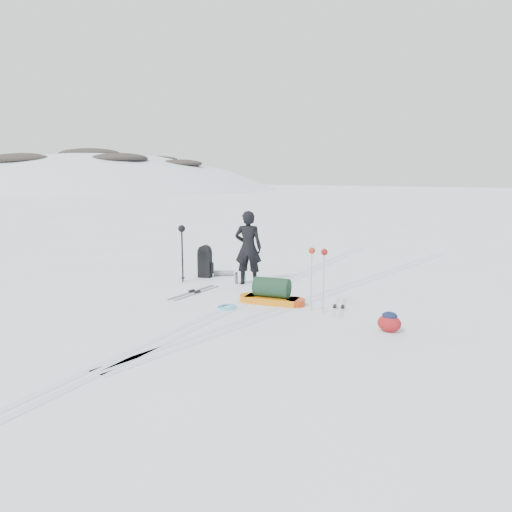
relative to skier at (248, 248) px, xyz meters
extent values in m
plane|color=white|center=(0.88, -1.25, -0.97)|extent=(200.00, 200.00, 0.00)
ellipsoid|color=white|center=(-69.12, 53.75, -40.97)|extent=(143.00, 121.00, 93.50)
ellipsoid|color=black|center=(-69.12, 53.75, 5.38)|extent=(13.00, 10.00, 2.20)
ellipsoid|color=black|center=(-55.12, 47.75, 4.24)|extent=(10.40, 8.00, 1.76)
ellipsoid|color=black|center=(-82.12, 58.75, 4.44)|extent=(9.10, 7.00, 1.54)
ellipsoid|color=black|center=(-69.12, 39.75, 4.11)|extent=(11.70, 9.00, 1.98)
ellipsoid|color=black|center=(-60.12, 62.75, 4.49)|extent=(7.80, 6.00, 1.32)
ellipsoid|color=black|center=(-77.12, 45.75, 4.68)|extent=(9.88, 7.60, 1.67)
ellipsoid|color=black|center=(-49.12, 55.75, 3.49)|extent=(8.32, 6.40, 1.41)
ellipsoid|color=black|center=(-87.12, 49.75, 3.77)|extent=(7.80, 6.00, 1.32)
cube|color=silver|center=(0.76, -1.25, -0.96)|extent=(1.40, 17.97, 0.01)
cube|color=silver|center=(1.00, -1.25, -0.96)|extent=(1.40, 17.97, 0.01)
cube|color=silver|center=(2.16, 0.75, -0.96)|extent=(2.09, 13.88, 0.01)
cube|color=silver|center=(2.40, 0.75, -0.96)|extent=(2.09, 13.88, 0.01)
imported|color=black|center=(0.00, 0.00, 0.00)|extent=(0.82, 0.69, 1.93)
cube|color=orange|center=(1.49, -1.37, -0.89)|extent=(1.26, 0.70, 0.15)
cylinder|color=red|center=(2.03, -1.28, -0.89)|extent=(0.51, 0.51, 0.15)
cylinder|color=orange|center=(0.96, -1.47, -0.89)|extent=(0.51, 0.51, 0.15)
cylinder|color=black|center=(1.49, -1.37, -0.60)|extent=(0.86, 0.57, 0.44)
cube|color=black|center=(-1.51, 0.12, -0.61)|extent=(0.42, 0.35, 0.71)
cylinder|color=black|center=(-1.51, 0.12, -0.24)|extent=(0.40, 0.34, 0.35)
cube|color=black|center=(-1.35, 0.20, -0.71)|extent=(0.13, 0.20, 0.30)
cylinder|color=slate|center=(-1.17, 0.55, -0.89)|extent=(0.55, 0.43, 0.15)
cylinder|color=black|center=(-1.66, -0.64, -0.26)|extent=(0.03, 0.03, 1.42)
cylinder|color=black|center=(-1.62, -0.73, -0.26)|extent=(0.03, 0.03, 1.42)
torus|color=black|center=(-1.66, -0.64, -0.86)|extent=(0.11, 0.11, 0.01)
torus|color=black|center=(-1.62, -0.73, -0.86)|extent=(0.11, 0.11, 0.01)
sphere|color=black|center=(-1.64, -0.69, 0.47)|extent=(0.19, 0.19, 0.19)
cylinder|color=#AFB2B6|center=(2.49, -1.46, -0.33)|extent=(0.02, 0.02, 1.27)
cylinder|color=#AAACB1|center=(2.79, -1.49, -0.33)|extent=(0.02, 0.02, 1.27)
torus|color=#B8BAC0|center=(2.49, -1.46, -0.87)|extent=(0.09, 0.09, 0.01)
torus|color=#ADB0B4|center=(2.79, -1.49, -0.87)|extent=(0.09, 0.09, 0.01)
sphere|color=maroon|center=(2.49, -1.46, 0.32)|extent=(0.14, 0.14, 0.14)
sphere|color=maroon|center=(2.79, -1.49, 0.32)|extent=(0.14, 0.14, 0.14)
cube|color=#9B9EA3|center=(-0.52, -1.50, -0.96)|extent=(0.09, 1.73, 0.02)
cube|color=gray|center=(-0.69, -1.50, -0.96)|extent=(0.09, 1.73, 0.02)
cube|color=black|center=(-0.52, -1.50, -0.93)|extent=(0.07, 0.17, 0.05)
cube|color=black|center=(-0.69, -1.50, -0.93)|extent=(0.07, 0.17, 0.05)
cube|color=silver|center=(2.84, -0.99, -0.96)|extent=(0.60, 1.64, 0.02)
cube|color=silver|center=(3.00, -0.94, -0.96)|extent=(0.60, 1.64, 0.02)
cube|color=black|center=(2.84, -0.99, -0.93)|extent=(0.12, 0.18, 0.05)
cube|color=black|center=(3.00, -0.94, -0.93)|extent=(0.12, 0.18, 0.05)
torus|color=#5FC8E7|center=(0.86, -2.25, -0.94)|extent=(0.53, 0.53, 0.04)
torus|color=#5196C6|center=(0.87, -2.21, -0.93)|extent=(0.42, 0.42, 0.04)
ellipsoid|color=maroon|center=(4.33, -2.00, -0.81)|extent=(0.54, 0.50, 0.31)
ellipsoid|color=black|center=(4.33, -2.00, -0.67)|extent=(0.35, 0.33, 0.15)
cylinder|color=slate|center=(-0.30, -0.12, -0.83)|extent=(0.09, 0.09, 0.27)
cylinder|color=slate|center=(-0.19, 0.09, -0.84)|extent=(0.09, 0.09, 0.25)
cylinder|color=black|center=(-0.30, -0.12, -0.68)|extent=(0.08, 0.08, 0.03)
cylinder|color=black|center=(-0.19, 0.09, -0.70)|extent=(0.08, 0.08, 0.03)
ellipsoid|color=black|center=(0.52, 0.06, -0.86)|extent=(0.36, 0.28, 0.22)
camera|label=1|loc=(6.85, -10.80, 1.91)|focal=35.00mm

